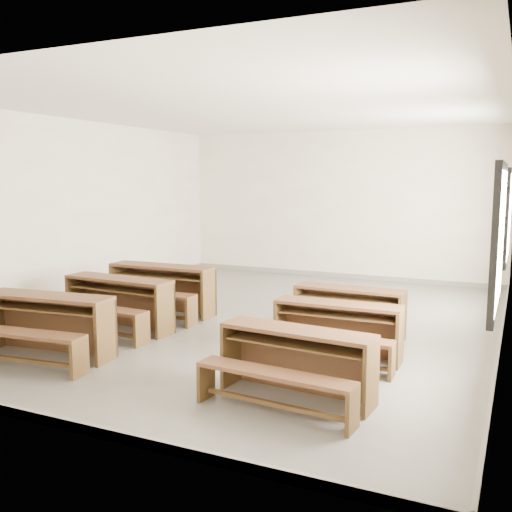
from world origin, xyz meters
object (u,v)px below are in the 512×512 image
at_px(desk_set_2, 160,286).
at_px(desk_set_4, 336,327).
at_px(desk_set_3, 295,359).
at_px(desk_set_1, 116,300).
at_px(desk_set_5, 348,309).
at_px(desk_set_0, 44,321).

bearing_deg(desk_set_2, desk_set_4, -19.01).
relative_size(desk_set_3, desk_set_4, 1.05).
distance_m(desk_set_1, desk_set_5, 3.29).
relative_size(desk_set_1, desk_set_3, 1.06).
bearing_deg(desk_set_1, desk_set_5, 21.59).
xyz_separation_m(desk_set_1, desk_set_5, (3.11, 1.07, -0.05)).
relative_size(desk_set_1, desk_set_4, 1.11).
bearing_deg(desk_set_4, desk_set_2, 160.94).
height_order(desk_set_2, desk_set_5, desk_set_2).
distance_m(desk_set_1, desk_set_2, 1.09).
height_order(desk_set_0, desk_set_5, desk_set_0).
xyz_separation_m(desk_set_2, desk_set_3, (3.26, -2.43, -0.05)).
xyz_separation_m(desk_set_3, desk_set_4, (-0.00, 1.39, -0.01)).
xyz_separation_m(desk_set_1, desk_set_4, (3.26, 0.05, -0.04)).
distance_m(desk_set_4, desk_set_5, 1.03).
bearing_deg(desk_set_1, desk_set_2, 92.59).
xyz_separation_m(desk_set_2, desk_set_5, (3.11, -0.02, -0.06)).
xyz_separation_m(desk_set_4, desk_set_5, (-0.15, 1.02, -0.00)).
distance_m(desk_set_0, desk_set_3, 3.26).
bearing_deg(desk_set_3, desk_set_5, 98.13).
height_order(desk_set_1, desk_set_3, desk_set_1).
distance_m(desk_set_0, desk_set_2, 2.47).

